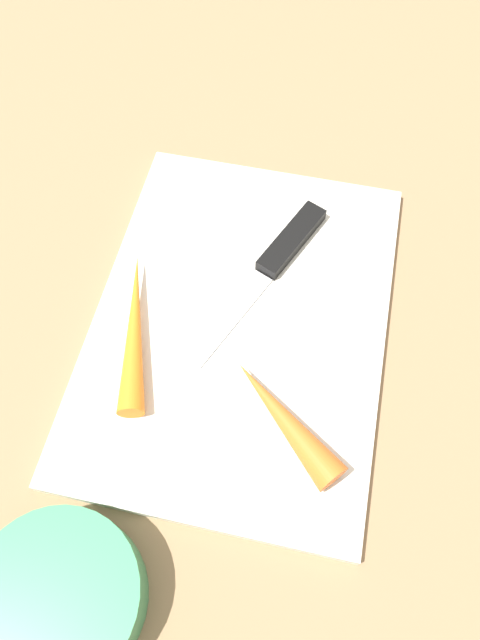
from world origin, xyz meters
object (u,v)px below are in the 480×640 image
at_px(carrot_short, 284,419).
at_px(carrot_long, 134,329).
at_px(small_bowl, 60,598).
at_px(cutting_board, 240,323).
at_px(knife, 284,249).

bearing_deg(carrot_short, carrot_long, 20.16).
xyz_separation_m(carrot_short, small_bowl, (0.16, -0.13, -0.01)).
height_order(cutting_board, knife, knife).
bearing_deg(carrot_long, carrot_short, -125.62).
xyz_separation_m(carrot_long, carrot_short, (0.05, 0.14, 0.00)).
height_order(carrot_short, small_bowl, small_bowl).
distance_m(knife, carrot_long, 0.16).
distance_m(cutting_board, small_bowl, 0.26).
relative_size(knife, small_bowl, 1.60).
bearing_deg(cutting_board, carrot_short, 32.20).
height_order(carrot_long, carrot_short, carrot_short).
relative_size(carrot_long, carrot_short, 1.27).
relative_size(cutting_board, small_bowl, 3.01).
relative_size(knife, carrot_long, 1.24).
bearing_deg(cutting_board, carrot_long, -68.57).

